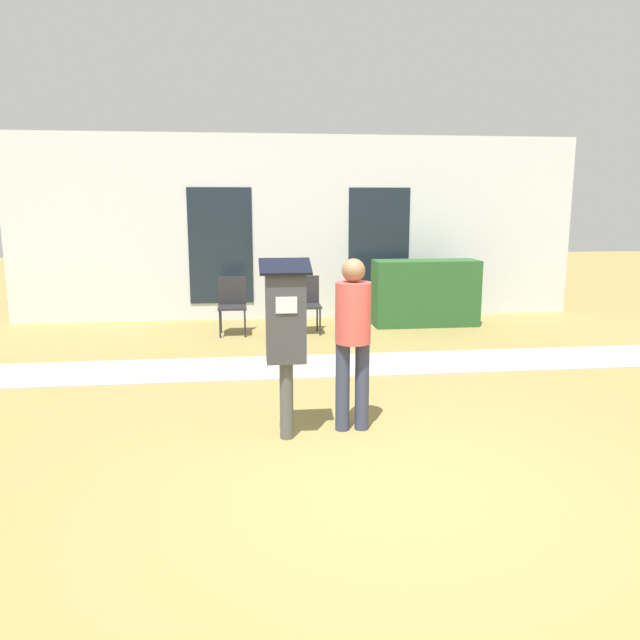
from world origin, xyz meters
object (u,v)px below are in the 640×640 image
Objects in this scene: parking_meter at (286,326)px; outdoor_chair_left at (232,301)px; outdoor_chair_middle at (306,300)px; person_standing at (353,331)px.

outdoor_chair_left is at bearing 96.85° from parking_meter.
parking_meter is 4.56m from outdoor_chair_middle.
outdoor_chair_middle is (1.16, -0.02, 0.00)m from outdoor_chair_left.
person_standing is at bearing -65.45° from outdoor_chair_left.
outdoor_chair_left and outdoor_chair_middle have the same top height.
person_standing is 4.54m from outdoor_chair_left.
outdoor_chair_left is at bearing 107.74° from person_standing.
parking_meter is 1.77× the size of outdoor_chair_left.
person_standing is 1.76× the size of outdoor_chair_left.
parking_meter is 0.63m from person_standing.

